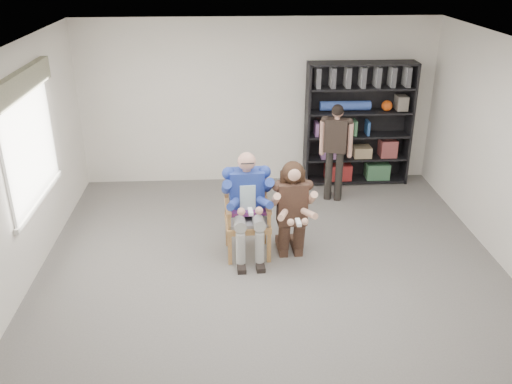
{
  "coord_description": "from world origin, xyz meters",
  "views": [
    {
      "loc": [
        -0.55,
        -5.46,
        3.8
      ],
      "look_at": [
        -0.2,
        0.6,
        1.05
      ],
      "focal_mm": 38.0,
      "sensor_mm": 36.0,
      "label": 1
    }
  ],
  "objects_px": {
    "bookshelf": "(358,124)",
    "seated_man": "(247,205)",
    "armchair": "(247,217)",
    "kneeling_woman": "(292,212)",
    "standing_man": "(335,153)"
  },
  "relations": [
    {
      "from": "armchair",
      "to": "kneeling_woman",
      "type": "relative_size",
      "value": 0.84
    },
    {
      "from": "seated_man",
      "to": "standing_man",
      "type": "bearing_deg",
      "value": 45.18
    },
    {
      "from": "seated_man",
      "to": "kneeling_woman",
      "type": "height_order",
      "value": "seated_man"
    },
    {
      "from": "armchair",
      "to": "seated_man",
      "type": "bearing_deg",
      "value": 0.0
    },
    {
      "from": "armchair",
      "to": "seated_man",
      "type": "height_order",
      "value": "seated_man"
    },
    {
      "from": "armchair",
      "to": "seated_man",
      "type": "xyz_separation_m",
      "value": [
        0.0,
        0.0,
        0.17
      ]
    },
    {
      "from": "kneeling_woman",
      "to": "bookshelf",
      "type": "relative_size",
      "value": 0.63
    },
    {
      "from": "kneeling_woman",
      "to": "standing_man",
      "type": "bearing_deg",
      "value": 60.16
    },
    {
      "from": "bookshelf",
      "to": "seated_man",
      "type": "bearing_deg",
      "value": -130.02
    },
    {
      "from": "armchair",
      "to": "kneeling_woman",
      "type": "bearing_deg",
      "value": -14.85
    },
    {
      "from": "seated_man",
      "to": "kneeling_woman",
      "type": "xyz_separation_m",
      "value": [
        0.58,
        -0.12,
        -0.06
      ]
    },
    {
      "from": "seated_man",
      "to": "armchair",
      "type": "bearing_deg",
      "value": 0.0
    },
    {
      "from": "kneeling_woman",
      "to": "bookshelf",
      "type": "distance_m",
      "value": 2.9
    },
    {
      "from": "seated_man",
      "to": "bookshelf",
      "type": "bearing_deg",
      "value": 46.82
    },
    {
      "from": "standing_man",
      "to": "kneeling_woman",
      "type": "bearing_deg",
      "value": -97.22
    }
  ]
}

